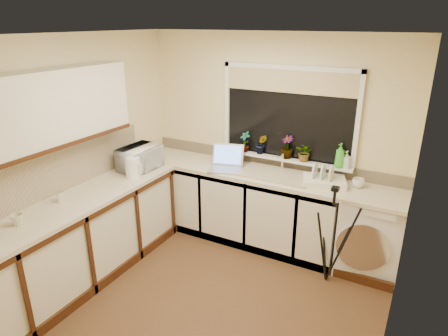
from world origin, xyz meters
TOP-DOWN VIEW (x-y plane):
  - floor at (0.00, 0.00)m, footprint 3.20×3.20m
  - ceiling at (0.00, 0.00)m, footprint 3.20×3.20m
  - wall_back at (0.00, 1.50)m, footprint 3.20×0.00m
  - wall_front at (0.00, -1.50)m, footprint 3.20×0.00m
  - wall_left at (-1.60, 0.00)m, footprint 0.00×3.00m
  - wall_right at (1.60, 0.00)m, footprint 0.00×3.00m
  - base_cabinet_back at (-0.33, 1.20)m, footprint 2.55×0.60m
  - base_cabinet_left at (-1.30, -0.30)m, footprint 0.54×2.40m
  - worktop_back at (0.00, 1.20)m, footprint 3.20×0.60m
  - worktop_left at (-1.30, -0.30)m, footprint 0.60×2.40m
  - upper_cabinet at (-1.44, -0.45)m, footprint 0.28×1.90m
  - splashback_left at (-1.59, -0.30)m, footprint 0.02×2.40m
  - splashback_back at (0.00, 1.49)m, footprint 3.20×0.02m
  - window_glass at (0.20, 1.49)m, footprint 1.50×0.02m
  - window_blind at (0.20, 1.46)m, footprint 1.50×0.02m
  - windowsill at (0.20, 1.43)m, footprint 1.60×0.14m
  - sink at (0.20, 1.20)m, footprint 0.82×0.46m
  - faucet at (0.20, 1.38)m, footprint 0.03×0.03m
  - washing_machine at (1.26, 1.24)m, footprint 0.70×0.68m
  - laptop at (-0.41, 1.14)m, footprint 0.46×0.47m
  - kettle at (-1.21, 0.41)m, footprint 0.17×0.17m
  - dish_rack at (0.74, 1.21)m, footprint 0.52×0.45m
  - tripod at (0.95, 0.81)m, footprint 0.60×0.60m
  - steel_jar at (-1.39, -0.44)m, footprint 0.08×0.08m
  - microwave at (-1.30, 0.64)m, footprint 0.35×0.50m
  - plant_a at (-0.29, 1.41)m, footprint 0.16×0.14m
  - plant_b at (-0.09, 1.43)m, footprint 0.16×0.15m
  - plant_c at (0.23, 1.43)m, footprint 0.20×0.20m
  - plant_d at (0.45, 1.41)m, footprint 0.22×0.20m
  - soap_bottle_green at (0.84, 1.40)m, footprint 0.13×0.13m
  - soap_bottle_clear at (0.91, 1.43)m, footprint 0.10×0.10m
  - cup_back at (1.08, 1.30)m, footprint 0.16×0.16m
  - cup_left at (-1.35, -0.94)m, footprint 0.11×0.11m

SIDE VIEW (x-z plane):
  - floor at x=0.00m, z-range 0.00..0.00m
  - base_cabinet_back at x=-0.33m, z-range 0.00..0.86m
  - base_cabinet_left at x=-1.30m, z-range 0.00..0.86m
  - washing_machine at x=1.26m, z-range 0.00..0.89m
  - tripod at x=0.95m, z-range 0.00..1.06m
  - worktop_back at x=0.00m, z-range 0.86..0.90m
  - worktop_left at x=-1.30m, z-range 0.86..0.90m
  - sink at x=0.20m, z-range 0.90..0.93m
  - dish_rack at x=0.74m, z-range 0.90..0.97m
  - cup_back at x=1.08m, z-range 0.90..1.00m
  - cup_left at x=-1.35m, z-range 0.90..1.00m
  - steel_jar at x=-1.39m, z-range 0.90..1.01m
  - splashback_back at x=0.00m, z-range 0.90..1.04m
  - laptop at x=-0.41m, z-range 0.84..1.10m
  - kettle at x=-1.21m, z-range 0.90..1.12m
  - faucet at x=0.20m, z-range 0.90..1.14m
  - windowsill at x=0.20m, z-range 1.02..1.05m
  - microwave at x=-1.30m, z-range 0.90..1.17m
  - splashback_left at x=-1.59m, z-range 0.90..1.35m
  - soap_bottle_clear at x=0.91m, z-range 1.05..1.24m
  - plant_d at x=0.45m, z-range 1.05..1.26m
  - plant_b at x=-0.09m, z-range 1.05..1.29m
  - plant_a at x=-0.29m, z-range 1.05..1.30m
  - plant_c at x=0.23m, z-range 1.05..1.32m
  - soap_bottle_green at x=0.84m, z-range 1.05..1.32m
  - wall_back at x=0.00m, z-range -0.38..2.83m
  - wall_front at x=0.00m, z-range -0.38..2.83m
  - wall_left at x=-1.60m, z-range -0.27..2.73m
  - wall_right at x=1.60m, z-range -0.27..2.73m
  - window_glass at x=0.20m, z-range 1.05..2.05m
  - upper_cabinet at x=-1.44m, z-range 1.45..2.15m
  - window_blind at x=0.20m, z-range 1.80..2.05m
  - ceiling at x=0.00m, z-range 2.45..2.45m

